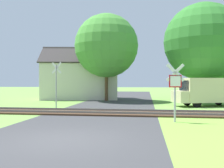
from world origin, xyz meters
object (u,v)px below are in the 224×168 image
mail_truck (206,91)px  house (81,80)px  crossing_sign_far (56,81)px  tree_right (203,42)px  stop_sign_near (175,87)px  tree_center (106,46)px

mail_truck → house: bearing=42.0°
crossing_sign_far → tree_right: 13.93m
stop_sign_near → tree_right: (3.83, 11.89, 3.97)m
tree_center → mail_truck: (8.78, -4.47, -4.38)m
crossing_sign_far → tree_right: size_ratio=0.37×
crossing_sign_far → tree_right: bearing=45.0°
house → mail_truck: size_ratio=1.77×
stop_sign_near → house: house is taller
house → tree_center: 5.38m
stop_sign_near → tree_center: 14.52m
stop_sign_near → house: bearing=-67.7°
tree_right → mail_truck: size_ratio=1.77×
tree_right → tree_center: bearing=173.8°
crossing_sign_far → mail_truck: size_ratio=0.65×
tree_center → mail_truck: tree_center is taller
mail_truck → crossing_sign_far: bearing=86.1°
house → stop_sign_near: bearing=-69.7°
tree_right → tree_center: 9.29m
stop_sign_near → mail_truck: (3.37, 8.42, -0.44)m
tree_center → tree_right: bearing=-6.2°
tree_center → crossing_sign_far: bearing=-109.2°
stop_sign_near → house: 17.64m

